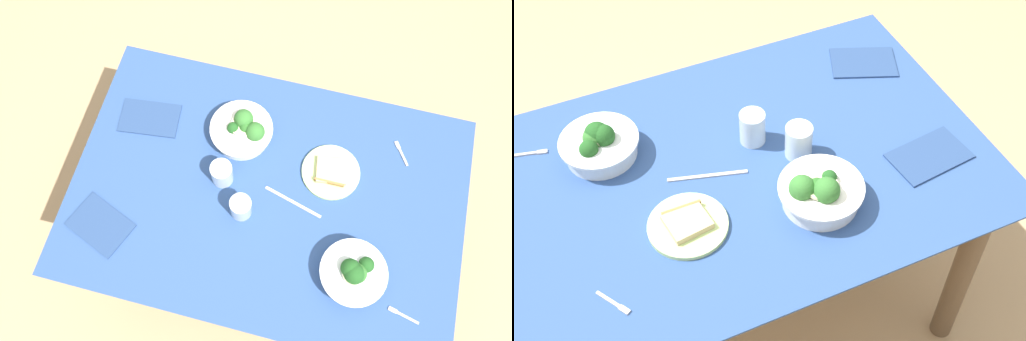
{
  "view_description": "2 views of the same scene",
  "coord_description": "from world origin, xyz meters",
  "views": [
    {
      "loc": [
        0.08,
        -0.48,
        2.28
      ],
      "look_at": [
        -0.06,
        0.07,
        0.74
      ],
      "focal_mm": 33.28,
      "sensor_mm": 36.0,
      "label": 1
    },
    {
      "loc": [
        0.42,
        1.13,
        2.08
      ],
      "look_at": [
        -0.07,
        0.05,
        0.74
      ],
      "focal_mm": 47.25,
      "sensor_mm": 36.0,
      "label": 2
    }
  ],
  "objects": [
    {
      "name": "napkin_folded_lower",
      "position": [
        -0.51,
        -0.24,
        0.74
      ],
      "size": [
        0.24,
        0.2,
        0.01
      ],
      "primitive_type": "cube",
      "rotation": [
        0.0,
        0.0,
        -0.38
      ],
      "color": "navy",
      "rests_on": "dining_table"
    },
    {
      "name": "dining_table",
      "position": [
        0.0,
        0.0,
        0.62
      ],
      "size": [
        1.34,
        0.9,
        0.73
      ],
      "color": "#2D4C84",
      "rests_on": "ground_plane"
    },
    {
      "name": "fork_by_far_bowl",
      "position": [
        0.42,
        0.27,
        0.74
      ],
      "size": [
        0.06,
        0.09,
        0.0
      ],
      "rotation": [
        0.0,
        0.0,
        2.14
      ],
      "color": "#B7B7BC",
      "rests_on": "dining_table"
    },
    {
      "name": "bread_side_plate",
      "position": [
        0.2,
        0.13,
        0.74
      ],
      "size": [
        0.2,
        0.2,
        0.03
      ],
      "color": "#B7D684",
      "rests_on": "dining_table"
    },
    {
      "name": "water_glass_center",
      "position": [
        -0.07,
        -0.08,
        0.78
      ],
      "size": [
        0.07,
        0.07,
        0.1
      ],
      "primitive_type": "cylinder",
      "color": "silver",
      "rests_on": "dining_table"
    },
    {
      "name": "table_knife_left",
      "position": [
        0.09,
        -0.01,
        0.74
      ],
      "size": [
        0.21,
        0.07,
        0.0
      ],
      "primitive_type": "cube",
      "rotation": [
        0.0,
        0.0,
        2.87
      ],
      "color": "#B7B7BC",
      "rests_on": "dining_table"
    },
    {
      "name": "ground_plane",
      "position": [
        0.0,
        0.0,
        0.0
      ],
      "size": [
        6.0,
        6.0,
        0.0
      ],
      "primitive_type": "plane",
      "color": "tan"
    },
    {
      "name": "water_glass_side",
      "position": [
        -0.16,
        0.02,
        0.78
      ],
      "size": [
        0.07,
        0.07,
        0.1
      ],
      "primitive_type": "cylinder",
      "color": "silver",
      "rests_on": "dining_table"
    },
    {
      "name": "fork_by_near_bowl",
      "position": [
        0.5,
        -0.28,
        0.74
      ],
      "size": [
        0.1,
        0.03,
        0.0
      ],
      "rotation": [
        0.0,
        0.0,
        2.91
      ],
      "color": "#B7B7BC",
      "rests_on": "dining_table"
    },
    {
      "name": "broccoli_bowl_far",
      "position": [
        -0.14,
        0.19,
        0.78
      ],
      "size": [
        0.22,
        0.22,
        0.11
      ],
      "color": "white",
      "rests_on": "dining_table"
    },
    {
      "name": "broccoli_bowl_near",
      "position": [
        0.33,
        -0.2,
        0.78
      ],
      "size": [
        0.21,
        0.21,
        0.11
      ],
      "color": "white",
      "rests_on": "dining_table"
    },
    {
      "name": "napkin_folded_upper",
      "position": [
        -0.48,
        0.18,
        0.74
      ],
      "size": [
        0.23,
        0.16,
        0.01
      ],
      "primitive_type": "cube",
      "rotation": [
        0.0,
        0.0,
        0.11
      ],
      "color": "navy",
      "rests_on": "dining_table"
    }
  ]
}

